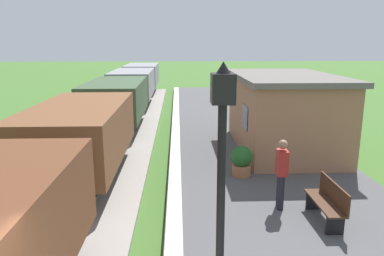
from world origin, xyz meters
TOP-DOWN VIEW (x-y plane):
  - freight_train at (-2.40, 14.86)m, footprint 2.50×32.60m
  - station_hut at (4.40, 10.80)m, footprint 3.50×5.80m
  - bench_near_hut at (3.82, 5.02)m, footprint 0.42×1.50m
  - bench_down_platform at (3.82, 16.35)m, footprint 0.42×1.50m
  - person_waiting at (2.94, 5.71)m, footprint 0.26×0.39m
  - potted_planter at (2.39, 7.97)m, footprint 0.64×0.64m
  - lamp_post_near at (1.04, 1.92)m, footprint 0.28×0.28m

SIDE VIEW (x-z plane):
  - bench_near_hut at x=3.82m, z-range 0.27..1.18m
  - bench_down_platform at x=3.82m, z-range 0.27..1.18m
  - potted_planter at x=2.39m, z-range 0.26..1.18m
  - person_waiting at x=2.94m, z-range 0.33..2.04m
  - freight_train at x=-2.40m, z-range 0.34..2.46m
  - station_hut at x=4.40m, z-range 0.26..3.04m
  - lamp_post_near at x=1.04m, z-range 0.95..4.65m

